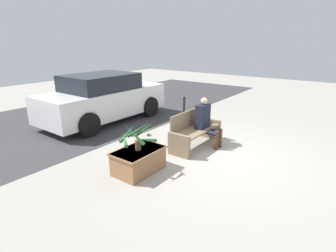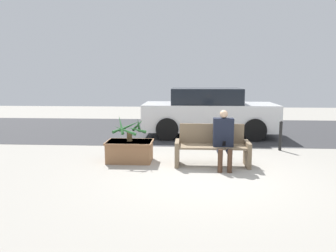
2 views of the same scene
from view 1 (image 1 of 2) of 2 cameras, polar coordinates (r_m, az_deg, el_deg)
name	(u,v)px [view 1 (image 1 of 2)]	position (r m, az deg, el deg)	size (l,w,h in m)	color
ground_plane	(219,155)	(6.54, 11.04, -6.22)	(30.00, 30.00, 0.00)	#9E998E
road_surface	(78,116)	(10.20, -18.99, 1.98)	(20.00, 6.00, 0.01)	#38383A
bench	(194,131)	(6.86, 5.70, -1.04)	(1.67, 0.59, 0.92)	#7A664C
person_seated	(206,120)	(6.88, 8.20, 1.31)	(0.44, 0.64, 1.28)	black
planter_box	(139,160)	(5.59, -6.40, -7.32)	(1.09, 0.71, 0.49)	#936642
potted_plant	(138,136)	(5.40, -6.57, -2.12)	(0.82, 0.81, 0.63)	brown
parked_car	(104,98)	(9.23, -13.84, 5.94)	(4.38, 1.98, 1.62)	silver
bollard_post	(184,107)	(9.28, 3.53, 4.10)	(0.09, 0.09, 0.81)	black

